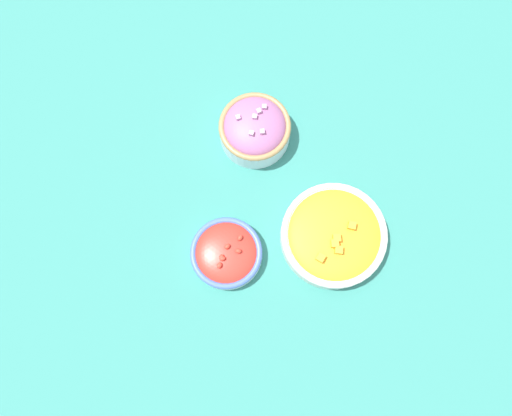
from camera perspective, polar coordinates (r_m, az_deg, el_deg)
The scene contains 4 objects.
ground_plane at distance 1.02m, azimuth 0.00°, elevation -0.36°, with size 3.00×3.00×0.00m, color #337F75.
bowl_cherry_tomatoes at distance 0.98m, azimuth -3.40°, elevation -5.18°, with size 0.14×0.14×0.05m.
bowl_red_onion at distance 1.02m, azimuth -0.13°, elevation 9.03°, with size 0.15×0.15×0.09m.
bowl_squash at distance 0.99m, azimuth 8.85°, elevation -3.12°, with size 0.21×0.21×0.07m.
Camera 1 is at (-0.14, 0.16, 0.99)m, focal length 35.00 mm.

